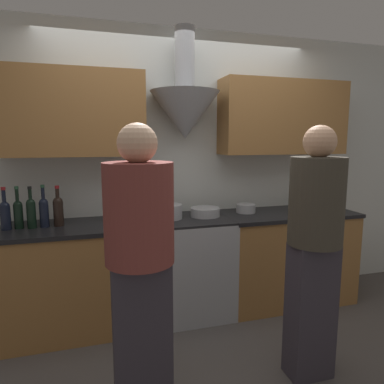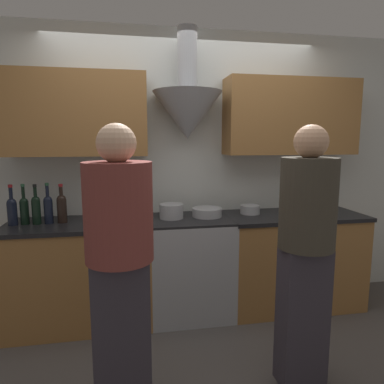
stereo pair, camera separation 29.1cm
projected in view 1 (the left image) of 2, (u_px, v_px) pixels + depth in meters
The scene contains 16 objects.
ground_plane at pixel (200, 332), 2.85m from camera, with size 12.00×12.00×0.00m, color #4C4744.
wall_back at pixel (183, 151), 3.22m from camera, with size 8.40×0.62×2.60m.
counter_left at pixel (79, 277), 2.86m from camera, with size 1.20×0.62×0.90m.
counter_right at pixel (286, 256), 3.39m from camera, with size 1.28×0.62×0.90m.
stove_range at pixel (189, 266), 3.12m from camera, with size 0.73×0.60×0.90m.
wine_bottle_0 at pixel (5, 213), 2.63m from camera, with size 0.08×0.08×0.33m.
wine_bottle_1 at pixel (18, 212), 2.67m from camera, with size 0.07×0.07×0.33m.
wine_bottle_2 at pixel (31, 211), 2.68m from camera, with size 0.07×0.07×0.33m.
wine_bottle_3 at pixel (44, 211), 2.72m from camera, with size 0.07×0.07×0.34m.
wine_bottle_4 at pixel (58, 210), 2.75m from camera, with size 0.08×0.08×0.33m.
stock_pot at pixel (170, 212), 3.02m from camera, with size 0.21×0.21×0.13m.
mixing_bowl at pixel (205, 212), 3.12m from camera, with size 0.27×0.27×0.08m.
orange_fruit at pixel (303, 205), 3.42m from camera, with size 0.09×0.09×0.09m.
saucepan at pixel (246, 208), 3.28m from camera, with size 0.18×0.18×0.08m.
person_foreground_left at pixel (140, 266), 1.82m from camera, with size 0.36×0.36×1.67m.
person_foreground_right at pixel (314, 243), 2.21m from camera, with size 0.34×0.34×1.68m.
Camera 1 is at (-0.79, -2.52, 1.58)m, focal length 32.00 mm.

